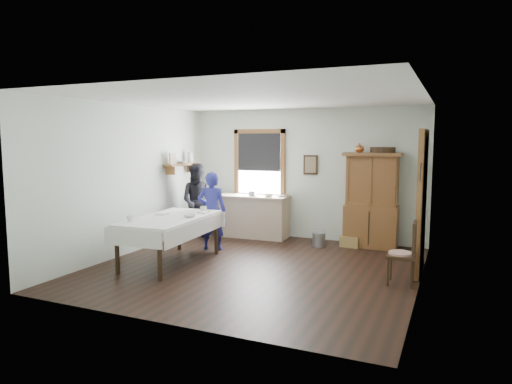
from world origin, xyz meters
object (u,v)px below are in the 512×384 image
(wicker_basket, at_px, (350,241))
(spindle_chair, at_px, (401,253))
(figure_dark, at_px, (199,204))
(pail, at_px, (319,239))
(work_counter, at_px, (252,216))
(woman_blue, at_px, (212,214))
(dining_table, at_px, (171,240))
(china_hutch, at_px, (371,200))

(wicker_basket, bearing_deg, spindle_chair, -60.29)
(wicker_basket, xyz_separation_m, figure_dark, (-3.05, -0.56, 0.62))
(pail, bearing_deg, wicker_basket, 21.19)
(work_counter, height_order, figure_dark, figure_dark)
(wicker_basket, relative_size, woman_blue, 0.26)
(work_counter, xyz_separation_m, pail, (1.55, -0.30, -0.31))
(work_counter, height_order, pail, work_counter)
(spindle_chair, distance_m, wicker_basket, 2.37)
(wicker_basket, height_order, woman_blue, woman_blue)
(spindle_chair, xyz_separation_m, woman_blue, (-3.50, 0.76, 0.22))
(dining_table, distance_m, spindle_chair, 3.67)
(pail, height_order, figure_dark, figure_dark)
(woman_blue, bearing_deg, dining_table, 63.91)
(work_counter, xyz_separation_m, woman_blue, (-0.23, -1.34, 0.24))
(work_counter, bearing_deg, dining_table, -100.77)
(spindle_chair, height_order, wicker_basket, spindle_chair)
(spindle_chair, bearing_deg, wicker_basket, 117.03)
(wicker_basket, distance_m, woman_blue, 2.72)
(work_counter, bearing_deg, figure_dark, -148.09)
(china_hutch, xyz_separation_m, spindle_chair, (0.80, -2.17, -0.45))
(work_counter, height_order, dining_table, work_counter)
(spindle_chair, relative_size, figure_dark, 0.63)
(wicker_basket, height_order, figure_dark, figure_dark)
(china_hutch, relative_size, woman_blue, 1.33)
(spindle_chair, relative_size, wicker_basket, 2.57)
(spindle_chair, bearing_deg, figure_dark, 158.01)
(china_hutch, xyz_separation_m, woman_blue, (-2.70, -1.40, -0.23))
(pail, bearing_deg, china_hutch, 21.12)
(spindle_chair, bearing_deg, pail, 130.86)
(dining_table, xyz_separation_m, wicker_basket, (2.50, 2.41, -0.29))
(figure_dark, bearing_deg, woman_blue, -67.26)
(spindle_chair, xyz_separation_m, figure_dark, (-4.21, 1.48, 0.27))
(spindle_chair, distance_m, pail, 2.52)
(work_counter, relative_size, dining_table, 0.79)
(china_hutch, relative_size, spindle_chair, 1.97)
(spindle_chair, bearing_deg, woman_blue, 165.00)
(woman_blue, height_order, figure_dark, figure_dark)
(dining_table, bearing_deg, work_counter, 81.29)
(work_counter, xyz_separation_m, dining_table, (-0.38, -2.49, -0.05))
(china_hutch, relative_size, dining_table, 0.92)
(woman_blue, distance_m, figure_dark, 1.01)
(spindle_chair, height_order, woman_blue, woman_blue)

